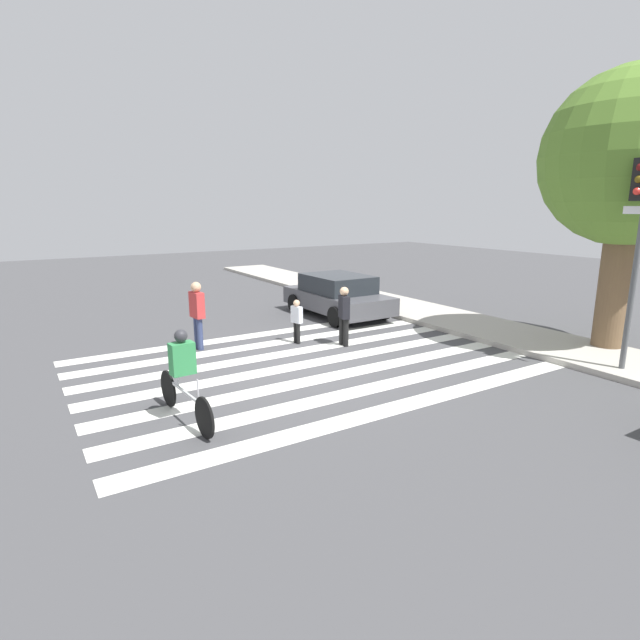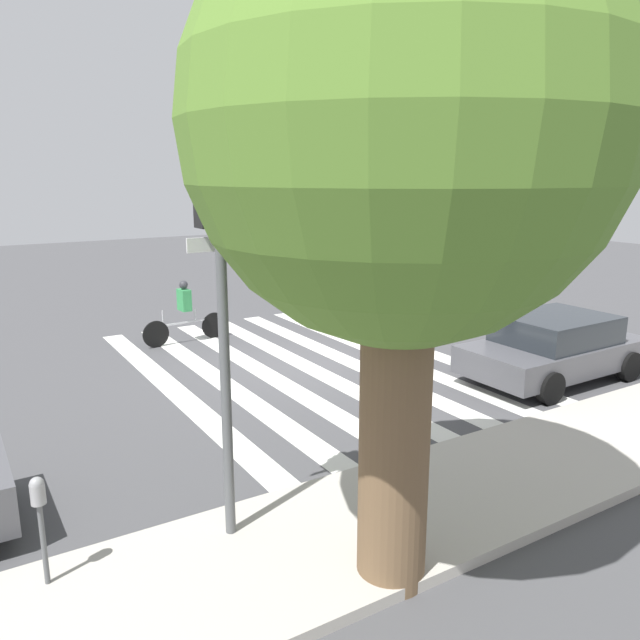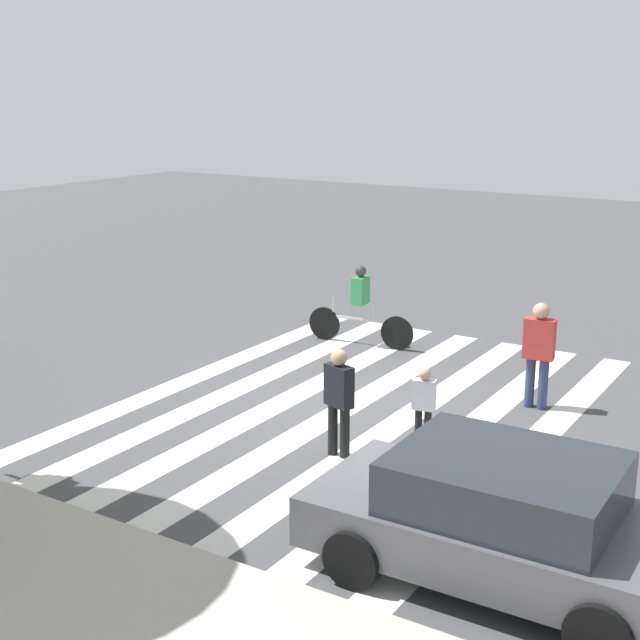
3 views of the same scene
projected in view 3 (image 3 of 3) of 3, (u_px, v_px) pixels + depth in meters
name	position (u px, v px, depth m)	size (l,w,h in m)	color
ground_plane	(346.00, 408.00, 14.51)	(60.00, 60.00, 0.00)	#444447
sidewalk_curb	(46.00, 579.00, 9.37)	(36.00, 2.50, 0.14)	#ADA89E
crosswalk_stripes	(346.00, 408.00, 14.51)	(6.71, 10.00, 0.01)	silver
pedestrian_adult_blue_shirt	(539.00, 349.00, 14.29)	(0.51, 0.27, 1.76)	navy
pedestrian_child_with_backpack	(424.00, 402.00, 12.82)	(0.35, 0.21, 1.19)	black
pedestrian_adult_yellow_jacket	(339.00, 396.00, 12.43)	(0.48, 0.32, 1.58)	black
cyclist_far_lane	(360.00, 303.00, 17.85)	(2.30, 0.42, 1.63)	black
car_parked_silver_sedan	(503.00, 518.00, 9.31)	(4.12, 2.10, 1.40)	#4C4C51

